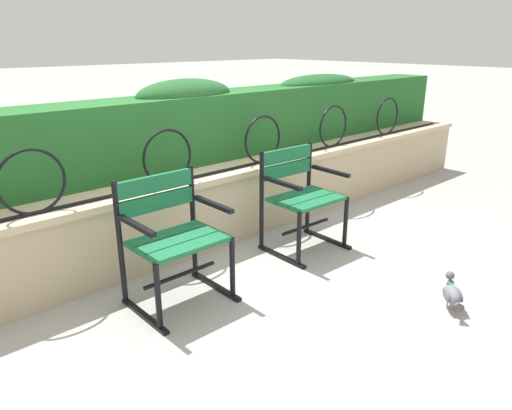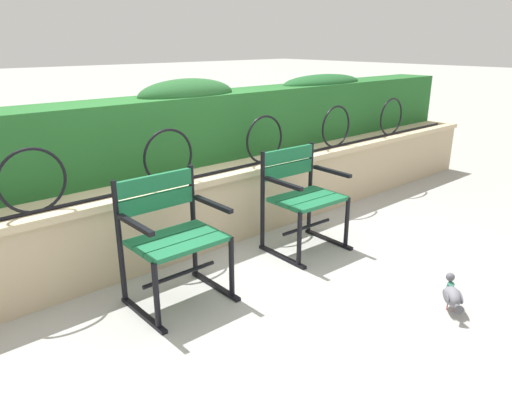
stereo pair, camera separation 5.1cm
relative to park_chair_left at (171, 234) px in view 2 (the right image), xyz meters
The scene contains 7 objects.
ground_plane 0.79m from the park_chair_left, 16.55° to the right, with size 60.00×60.00×0.00m, color #9E9E99.
stone_wall 0.87m from the park_chair_left, 44.36° to the left, with size 7.93×0.41×0.61m.
iron_arch_fence 0.73m from the park_chair_left, 54.71° to the left, with size 7.38×0.02×0.42m.
hedge_row 1.27m from the park_chair_left, 59.05° to the left, with size 7.77×0.46×0.72m.
park_chair_left is the anchor object (origin of this frame).
park_chair_right 1.24m from the park_chair_left, ahead, with size 0.60×0.54×0.83m.
pigeon_near_chairs 1.84m from the park_chair_left, 47.33° to the right, with size 0.24×0.23×0.22m.
Camera 2 is at (-2.08, -2.30, 1.64)m, focal length 33.35 mm.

